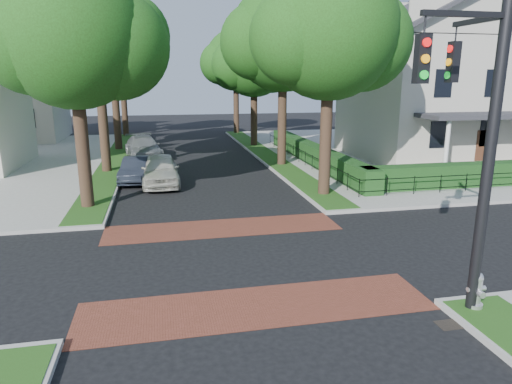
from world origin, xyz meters
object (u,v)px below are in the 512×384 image
(parked_car_front, at_px, (160,170))
(parked_car_middle, at_px, (137,169))
(traffic_signal, at_px, (480,122))
(fire_hydrant, at_px, (476,290))
(parked_car_rear, at_px, (143,148))

(parked_car_front, height_order, parked_car_middle, parked_car_front)
(traffic_signal, bearing_deg, fire_hydrant, -31.79)
(parked_car_front, bearing_deg, parked_car_middle, 138.80)
(parked_car_front, distance_m, parked_car_middle, 1.72)
(parked_car_rear, height_order, fire_hydrant, parked_car_rear)
(parked_car_middle, distance_m, fire_hydrant, 19.10)
(traffic_signal, relative_size, parked_car_rear, 1.46)
(parked_car_front, xyz_separation_m, parked_car_rear, (-1.15, 8.65, -0.03))
(parked_car_rear, bearing_deg, parked_car_middle, -100.57)
(parked_car_front, distance_m, fire_hydrant, 17.53)
(traffic_signal, bearing_deg, parked_car_middle, 116.86)
(traffic_signal, relative_size, parked_car_front, 1.66)
(traffic_signal, relative_size, parked_car_middle, 1.94)
(parked_car_front, relative_size, fire_hydrant, 5.01)
(parked_car_front, xyz_separation_m, parked_car_middle, (-1.30, 1.11, -0.14))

